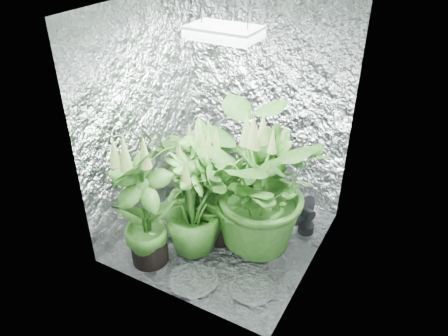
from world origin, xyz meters
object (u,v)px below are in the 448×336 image
at_px(plant_b, 207,174).
at_px(grow_lamp, 224,33).
at_px(plant_d, 192,207).
at_px(plant_c, 263,185).
at_px(circulation_fan, 305,217).
at_px(plant_g, 220,192).
at_px(plant_e, 255,188).
at_px(plant_h, 191,193).
at_px(plant_f, 145,206).
at_px(plant_a, 197,165).

bearing_deg(plant_b, grow_lamp, -35.17).
bearing_deg(plant_b, plant_d, -73.15).
xyz_separation_m(plant_c, circulation_fan, (0.35, 0.17, -0.33)).
height_order(grow_lamp, plant_g, grow_lamp).
distance_m(plant_e, plant_h, 0.65).
distance_m(plant_b, plant_d, 0.50).
bearing_deg(plant_b, plant_c, 5.41).
relative_size(plant_f, plant_h, 1.41).
distance_m(plant_a, circulation_fan, 1.13).
distance_m(plant_b, plant_c, 0.54).
relative_size(plant_a, plant_g, 0.84).
xyz_separation_m(plant_b, plant_f, (-0.10, -0.77, 0.10)).
distance_m(plant_a, plant_c, 0.74).
relative_size(plant_b, plant_e, 0.79).
relative_size(plant_c, plant_g, 0.97).
bearing_deg(circulation_fan, grow_lamp, -119.86).
relative_size(plant_c, plant_h, 1.22).
distance_m(plant_g, plant_h, 0.32).
relative_size(plant_b, plant_g, 0.94).
bearing_deg(grow_lamp, plant_a, 144.11).
height_order(plant_b, plant_e, plant_e).
relative_size(plant_f, plant_g, 1.12).
bearing_deg(plant_h, plant_e, 2.75).
relative_size(grow_lamp, plant_h, 0.58).
bearing_deg(plant_h, plant_f, -98.36).
xyz_separation_m(plant_f, plant_h, (0.08, 0.53, -0.18)).
bearing_deg(plant_d, grow_lamp, 60.80).
bearing_deg(plant_h, plant_d, -54.29).
bearing_deg(plant_e, grow_lamp, 179.47).
relative_size(plant_b, plant_d, 1.04).
bearing_deg(plant_e, plant_a, 155.18).
height_order(plant_c, circulation_fan, plant_c).
relative_size(plant_d, plant_g, 0.91).
relative_size(plant_a, plant_d, 0.92).
xyz_separation_m(plant_b, plant_h, (-0.03, -0.24, -0.08)).
bearing_deg(plant_e, plant_g, -172.87).
height_order(plant_b, circulation_fan, plant_b).
bearing_deg(circulation_fan, plant_a, -151.71).
relative_size(grow_lamp, plant_f, 0.41).
xyz_separation_m(plant_f, plant_g, (0.38, 0.52, -0.06)).
xyz_separation_m(plant_d, plant_e, (0.43, 0.27, 0.17)).
height_order(plant_e, circulation_fan, plant_e).
distance_m(grow_lamp, plant_h, 1.47).
xyz_separation_m(plant_a, plant_e, (0.77, -0.36, 0.19)).
relative_size(plant_d, plant_h, 1.15).
bearing_deg(plant_e, plant_b, 159.99).
distance_m(plant_c, plant_e, 0.30).
bearing_deg(plant_g, plant_e, 7.13).
xyz_separation_m(plant_d, plant_f, (-0.25, -0.29, 0.12)).
bearing_deg(plant_d, plant_a, 118.63).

